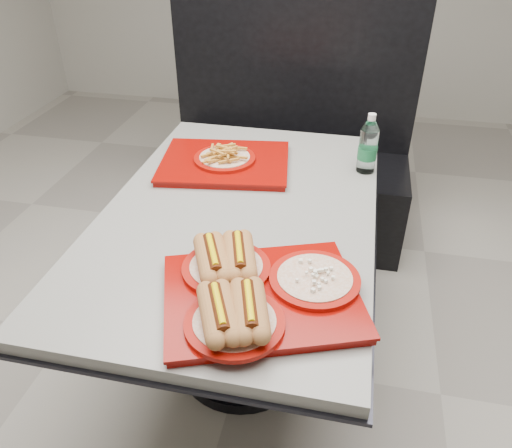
% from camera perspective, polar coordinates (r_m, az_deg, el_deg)
% --- Properties ---
extents(ground, '(6.00, 6.00, 0.00)m').
position_cam_1_polar(ground, '(2.17, -1.54, -15.40)').
color(ground, '#9D988D').
rests_on(ground, ground).
extents(diner_table, '(0.92, 1.42, 0.75)m').
position_cam_1_polar(diner_table, '(1.78, -1.82, -2.90)').
color(diner_table, black).
rests_on(diner_table, ground).
extents(booth_bench, '(1.30, 0.57, 1.35)m').
position_cam_1_polar(booth_bench, '(2.79, 3.57, 7.18)').
color(booth_bench, black).
rests_on(booth_bench, ground).
extents(tray_near, '(0.60, 0.54, 0.11)m').
position_cam_1_polar(tray_near, '(1.29, -0.30, -7.47)').
color(tray_near, '#7F0703').
rests_on(tray_near, diner_table).
extents(tray_far, '(0.54, 0.45, 0.10)m').
position_cam_1_polar(tray_far, '(1.95, -3.59, 7.33)').
color(tray_far, '#7F0703').
rests_on(tray_far, diner_table).
extents(water_bottle, '(0.07, 0.07, 0.23)m').
position_cam_1_polar(water_bottle, '(1.93, 12.68, 8.58)').
color(water_bottle, silver).
rests_on(water_bottle, diner_table).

